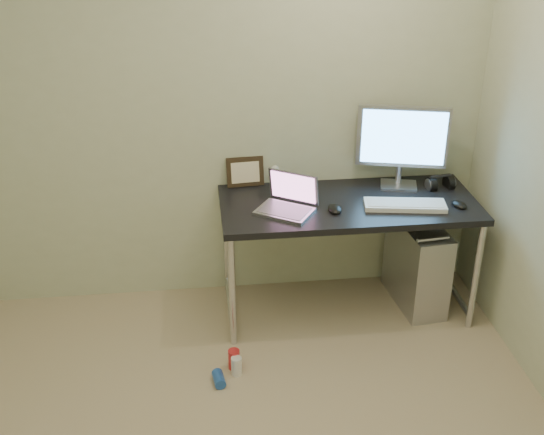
{
  "coord_description": "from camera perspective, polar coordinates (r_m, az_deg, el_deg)",
  "views": [
    {
      "loc": [
        -0.0,
        -2.15,
        2.49
      ],
      "look_at": [
        0.37,
        1.07,
        0.85
      ],
      "focal_mm": 45.0,
      "sensor_mm": 36.0,
      "label": 1
    }
  ],
  "objects": [
    {
      "name": "desk",
      "position": [
        4.1,
        6.39,
        0.29
      ],
      "size": [
        1.52,
        0.67,
        0.75
      ],
      "color": "black",
      "rests_on": "ground"
    },
    {
      "name": "tower_computer",
      "position": [
        4.42,
        12.0,
        -3.79
      ],
      "size": [
        0.29,
        0.56,
        0.59
      ],
      "rotation": [
        0.0,
        0.0,
        0.11
      ],
      "color": "silver",
      "rests_on": "ground"
    },
    {
      "name": "keyboard",
      "position": [
        4.04,
        11.06,
        1.03
      ],
      "size": [
        0.49,
        0.22,
        0.03
      ],
      "primitive_type": "cube",
      "rotation": [
        0.0,
        0.0,
        -0.16
      ],
      "color": "white",
      "rests_on": "desk"
    },
    {
      "name": "mouse_left",
      "position": [
        3.93,
        5.29,
        0.84
      ],
      "size": [
        0.08,
        0.13,
        0.04
      ],
      "primitive_type": "ellipsoid",
      "rotation": [
        0.0,
        0.0,
        -0.06
      ],
      "color": "black",
      "rests_on": "desk"
    },
    {
      "name": "cable_b",
      "position": [
        4.58,
        11.69,
        -1.15
      ],
      "size": [
        0.02,
        0.11,
        0.71
      ],
      "primitive_type": "cylinder",
      "rotation": [
        0.14,
        0.0,
        0.09
      ],
      "color": "black",
      "rests_on": "ground"
    },
    {
      "name": "wall_back",
      "position": [
        4.09,
        -6.39,
        9.06
      ],
      "size": [
        3.5,
        0.02,
        2.5
      ],
      "primitive_type": "cube",
      "color": "beige",
      "rests_on": "ground"
    },
    {
      "name": "can_blue",
      "position": [
        3.82,
        -4.47,
        -13.31
      ],
      "size": [
        0.08,
        0.12,
        0.06
      ],
      "primitive_type": "cylinder",
      "rotation": [
        1.57,
        0.0,
        0.14
      ],
      "color": "blue",
      "rests_on": "ground"
    },
    {
      "name": "can_red",
      "position": [
        3.9,
        -3.2,
        -11.75
      ],
      "size": [
        0.07,
        0.07,
        0.12
      ],
      "primitive_type": "cylinder",
      "rotation": [
        0.0,
        0.0,
        0.16
      ],
      "color": "red",
      "rests_on": "ground"
    },
    {
      "name": "laptop",
      "position": [
        3.92,
        1.35,
        1.33
      ],
      "size": [
        0.39,
        0.38,
        0.21
      ],
      "rotation": [
        0.0,
        0.0,
        -0.57
      ],
      "color": "#B4B3BB",
      "rests_on": "desk"
    },
    {
      "name": "can_white",
      "position": [
        3.86,
        -2.99,
        -12.3
      ],
      "size": [
        0.07,
        0.07,
        0.11
      ],
      "primitive_type": "cylinder",
      "rotation": [
        0.0,
        0.0,
        -0.22
      ],
      "color": "white",
      "rests_on": "ground"
    },
    {
      "name": "picture_frame",
      "position": [
        4.22,
        -2.26,
        3.85
      ],
      "size": [
        0.23,
        0.09,
        0.19
      ],
      "primitive_type": "cube",
      "rotation": [
        -0.21,
        0.0,
        0.09
      ],
      "color": "black",
      "rests_on": "desk"
    },
    {
      "name": "mouse_right",
      "position": [
        4.12,
        15.4,
        1.15
      ],
      "size": [
        0.1,
        0.13,
        0.04
      ],
      "primitive_type": "ellipsoid",
      "rotation": [
        0.0,
        0.0,
        0.3
      ],
      "color": "black",
      "rests_on": "desk"
    },
    {
      "name": "cable_a",
      "position": [
        4.57,
        10.57,
        -0.87
      ],
      "size": [
        0.01,
        0.16,
        0.69
      ],
      "primitive_type": "cylinder",
      "rotation": [
        0.21,
        0.0,
        0.0
      ],
      "color": "black",
      "rests_on": "ground"
    },
    {
      "name": "monitor",
      "position": [
        4.2,
        10.85,
        6.35
      ],
      "size": [
        0.54,
        0.21,
        0.51
      ],
      "rotation": [
        0.0,
        0.0,
        -0.25
      ],
      "color": "#B4B3BB",
      "rests_on": "desk"
    },
    {
      "name": "headphones",
      "position": [
        4.33,
        13.89,
        2.78
      ],
      "size": [
        0.17,
        0.1,
        0.11
      ],
      "rotation": [
        0.0,
        0.0,
        0.14
      ],
      "color": "black",
      "rests_on": "desk"
    },
    {
      "name": "webcam",
      "position": [
        4.21,
        0.3,
        3.87
      ],
      "size": [
        0.05,
        0.04,
        0.13
      ],
      "rotation": [
        0.0,
        0.0,
        0.26
      ],
      "color": "silver",
      "rests_on": "desk"
    }
  ]
}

